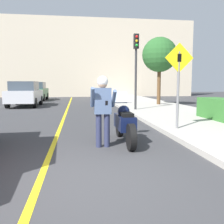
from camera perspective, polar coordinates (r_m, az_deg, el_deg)
The scene contains 11 objects.
ground_plane at distance 4.16m, azimuth -7.82°, elevation -15.18°, with size 80.00×80.00×0.00m, color #38383A.
sidewalk_curb at distance 9.32m, azimuth 23.12°, elevation -3.06°, with size 4.40×44.00×0.14m.
road_center_line at distance 10.00m, azimuth -11.36°, elevation -2.41°, with size 0.12×36.00×0.01m.
building_backdrop at distance 30.02m, azimuth -8.10°, elevation 12.16°, with size 28.00×1.20×9.05m.
motorcycle at distance 6.50m, azimuth 2.90°, elevation -2.61°, with size 0.62×2.22×1.30m.
person_biker at distance 5.95m, azimuth -2.13°, elevation 1.86°, with size 0.59×0.47×1.72m.
crossing_sign at distance 8.01m, azimuth 14.95°, elevation 7.63°, with size 0.91×0.08×2.63m.
traffic_light at distance 13.63m, azimuth 5.51°, elevation 12.24°, with size 0.26×0.30×4.00m.
street_tree at distance 17.33m, azimuth 10.81°, elevation 12.67°, with size 2.31×2.31×4.47m.
parked_car_silver at distance 17.86m, azimuth -19.27°, elevation 3.97°, with size 1.88×4.20×1.68m.
parked_car_green at distance 23.92m, azimuth -17.02°, elevation 4.60°, with size 1.88×4.20×1.68m.
Camera 1 is at (0.01, -3.87, 1.53)m, focal length 40.00 mm.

